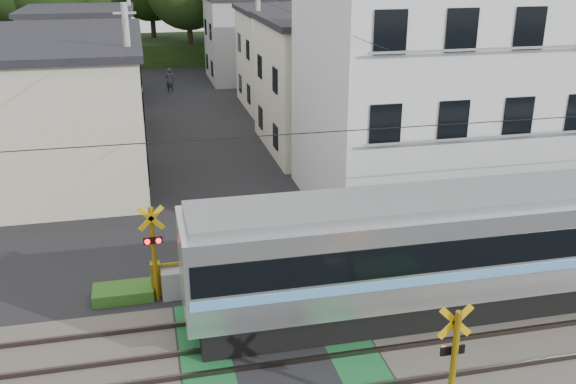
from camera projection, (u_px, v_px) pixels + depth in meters
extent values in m
plane|color=black|center=(279.00, 354.00, 16.80)|extent=(120.00, 120.00, 0.00)
cube|color=#47423A|center=(279.00, 354.00, 16.79)|extent=(120.00, 6.00, 0.00)
cube|color=black|center=(279.00, 354.00, 16.79)|extent=(5.20, 120.00, 0.00)
cube|color=#145126|center=(207.00, 364.00, 16.40)|extent=(1.30, 6.00, 0.00)
cube|color=#145126|center=(348.00, 344.00, 17.19)|extent=(1.30, 6.00, 0.00)
cube|color=#3F3833|center=(283.00, 363.00, 16.31)|extent=(120.00, 0.08, 0.14)
cube|color=#3F3833|center=(275.00, 341.00, 17.23)|extent=(120.00, 0.08, 0.14)
cube|color=#3F3833|center=(265.00, 314.00, 18.50)|extent=(120.00, 0.08, 0.14)
cube|color=black|center=(480.00, 290.00, 19.07)|extent=(16.76, 2.31, 0.87)
cube|color=black|center=(280.00, 319.00, 17.84)|extent=(2.33, 2.13, 0.58)
cube|color=silver|center=(486.00, 238.00, 18.47)|extent=(17.46, 2.72, 2.52)
cube|color=black|center=(488.00, 229.00, 18.37)|extent=(17.18, 2.76, 0.86)
cube|color=#5AA0E3|center=(485.00, 249.00, 18.60)|extent=(17.29, 2.75, 0.27)
cube|color=slate|center=(492.00, 194.00, 17.99)|extent=(17.11, 2.23, 0.23)
cube|color=black|center=(182.00, 257.00, 16.52)|extent=(0.10, 2.34, 1.51)
cylinder|color=#E5B20C|center=(452.00, 373.00, 13.61)|extent=(0.14, 0.14, 3.00)
cube|color=#E5B20C|center=(456.00, 322.00, 13.28)|extent=(0.77, 0.05, 0.77)
cube|color=#E5B20C|center=(456.00, 322.00, 13.28)|extent=(0.77, 0.05, 0.77)
cube|color=black|center=(452.00, 350.00, 13.53)|extent=(0.55, 0.05, 0.20)
sphere|color=#FF0C07|center=(444.00, 350.00, 13.55)|extent=(0.16, 0.16, 0.16)
sphere|color=#FF0C07|center=(458.00, 348.00, 13.61)|extent=(0.16, 0.16, 0.16)
cylinder|color=#E5B20C|center=(154.00, 254.00, 18.92)|extent=(0.14, 0.14, 3.00)
cube|color=#E5B20C|center=(151.00, 218.00, 18.41)|extent=(0.77, 0.05, 0.77)
cube|color=#E5B20C|center=(151.00, 218.00, 18.41)|extent=(0.77, 0.05, 0.77)
cube|color=black|center=(153.00, 240.00, 18.65)|extent=(0.55, 0.05, 0.20)
sphere|color=#FF0C07|center=(147.00, 242.00, 18.56)|extent=(0.16, 0.16, 0.16)
sphere|color=#FF0C07|center=(159.00, 241.00, 18.63)|extent=(0.16, 0.16, 0.16)
cube|color=gray|center=(173.00, 284.00, 19.40)|extent=(0.70, 0.50, 0.90)
cube|color=#E5B20C|center=(156.00, 279.00, 19.48)|extent=(0.30, 0.30, 1.10)
cube|color=#E5B20C|center=(229.00, 258.00, 19.80)|extent=(4.20, 0.08, 0.08)
cube|color=silver|center=(436.00, 95.00, 25.65)|extent=(10.00, 8.00, 9.00)
cube|color=black|center=(381.00, 209.00, 22.26)|extent=(1.10, 0.06, 1.40)
cube|color=black|center=(446.00, 203.00, 22.77)|extent=(1.10, 0.06, 1.40)
cube|color=black|center=(508.00, 197.00, 23.28)|extent=(1.10, 0.06, 1.40)
cube|color=black|center=(567.00, 192.00, 23.80)|extent=(1.10, 0.06, 1.40)
cube|color=gray|center=(479.00, 218.00, 23.04)|extent=(9.00, 0.06, 0.08)
cube|color=black|center=(385.00, 125.00, 21.20)|extent=(1.10, 0.06, 1.40)
cube|color=black|center=(453.00, 121.00, 21.71)|extent=(1.10, 0.06, 1.40)
cube|color=black|center=(518.00, 117.00, 22.22)|extent=(1.10, 0.06, 1.40)
cube|color=gray|center=(488.00, 137.00, 21.98)|extent=(9.00, 0.06, 0.08)
cube|color=black|center=(390.00, 32.00, 20.14)|extent=(1.10, 0.06, 1.40)
cube|color=black|center=(462.00, 30.00, 20.65)|extent=(1.10, 0.06, 1.40)
cube|color=black|center=(530.00, 28.00, 21.17)|extent=(1.10, 0.06, 1.40)
cube|color=gray|center=(498.00, 49.00, 20.93)|extent=(9.00, 0.06, 0.08)
cube|color=beige|center=(59.00, 125.00, 27.14)|extent=(7.00, 7.00, 6.00)
cube|color=black|center=(50.00, 49.00, 26.03)|extent=(7.35, 7.35, 0.30)
cube|color=black|center=(148.00, 169.00, 26.89)|extent=(0.06, 1.00, 1.20)
cube|color=black|center=(147.00, 146.00, 30.08)|extent=(0.06, 1.00, 1.20)
cube|color=black|center=(143.00, 104.00, 25.90)|extent=(0.06, 1.00, 1.20)
cube|color=black|center=(142.00, 87.00, 29.09)|extent=(0.06, 1.00, 1.20)
cube|color=beige|center=(333.00, 86.00, 33.49)|extent=(7.00, 8.00, 6.50)
cube|color=black|center=(335.00, 20.00, 32.29)|extent=(7.35, 8.40, 0.30)
cube|color=black|center=(275.00, 137.00, 31.61)|extent=(0.06, 1.00, 1.20)
cube|color=black|center=(260.00, 117.00, 35.26)|extent=(0.06, 1.00, 1.20)
cube|color=black|center=(275.00, 80.00, 30.62)|extent=(0.06, 1.00, 1.20)
cube|color=black|center=(260.00, 66.00, 34.27)|extent=(0.06, 1.00, 1.20)
cube|color=beige|center=(67.00, 86.00, 35.28)|extent=(8.00, 7.00, 5.80)
cube|color=black|center=(60.00, 30.00, 34.20)|extent=(8.40, 7.35, 0.30)
cube|color=black|center=(144.00, 118.00, 35.09)|extent=(0.06, 1.00, 1.20)
cube|color=black|center=(143.00, 104.00, 38.28)|extent=(0.06, 1.00, 1.20)
cube|color=black|center=(140.00, 67.00, 34.10)|extent=(0.06, 1.00, 1.20)
cube|color=black|center=(139.00, 57.00, 37.30)|extent=(0.06, 1.00, 1.20)
cube|color=beige|center=(296.00, 59.00, 42.74)|extent=(7.00, 7.00, 6.20)
cube|color=black|center=(296.00, 9.00, 41.59)|extent=(7.35, 7.35, 0.30)
cube|color=black|center=(249.00, 94.00, 41.04)|extent=(0.06, 1.00, 1.20)
cube|color=black|center=(240.00, 84.00, 44.23)|extent=(0.06, 1.00, 1.20)
cube|color=black|center=(248.00, 50.00, 40.05)|extent=(0.06, 1.00, 1.20)
cube|color=black|center=(239.00, 42.00, 43.25)|extent=(0.06, 1.00, 1.20)
cube|color=#9A9C9E|center=(83.00, 57.00, 44.41)|extent=(7.00, 8.00, 6.00)
cube|color=black|center=(78.00, 10.00, 43.29)|extent=(7.35, 8.40, 0.30)
cube|color=black|center=(137.00, 85.00, 43.92)|extent=(0.06, 1.00, 1.20)
cube|color=black|center=(137.00, 74.00, 47.57)|extent=(0.06, 1.00, 1.20)
cube|color=black|center=(134.00, 43.00, 42.93)|extent=(0.06, 1.00, 1.20)
cube|color=black|center=(133.00, 36.00, 46.58)|extent=(0.06, 1.00, 1.20)
cube|color=#9A9C9E|center=(258.00, 39.00, 51.68)|extent=(8.00, 7.00, 6.40)
cube|color=black|center=(212.00, 68.00, 49.91)|extent=(0.06, 1.00, 1.20)
cube|color=black|center=(207.00, 61.00, 53.10)|extent=(0.06, 1.00, 1.20)
cube|color=black|center=(210.00, 32.00, 48.92)|extent=(0.06, 1.00, 1.20)
cube|color=black|center=(206.00, 27.00, 52.11)|extent=(0.06, 1.00, 1.20)
cube|color=#1D3511|center=(170.00, 49.00, 62.04)|extent=(40.00, 10.00, 2.00)
cylinder|color=#332114|center=(18.00, 34.00, 56.63)|extent=(0.50, 0.50, 5.92)
cylinder|color=#332114|center=(49.00, 35.00, 56.75)|extent=(0.50, 0.50, 5.77)
cylinder|color=#332114|center=(96.00, 35.00, 59.89)|extent=(0.50, 0.50, 5.08)
cylinder|color=#332114|center=(153.00, 28.00, 61.91)|extent=(0.50, 0.50, 5.87)
cylinder|color=#332114|center=(190.00, 36.00, 57.79)|extent=(0.50, 0.50, 5.33)
cylinder|color=#332114|center=(236.00, 37.00, 61.21)|extent=(0.50, 0.50, 4.40)
cylinder|color=#332114|center=(262.00, 29.00, 64.17)|extent=(0.50, 0.50, 5.11)
cylinder|color=#332114|center=(312.00, 28.00, 63.99)|extent=(0.50, 0.50, 5.37)
cube|color=black|center=(487.00, 122.00, 17.17)|extent=(60.00, 0.02, 0.02)
cylinder|color=#A5A5A0|center=(132.00, 103.00, 26.53)|extent=(0.26, 0.26, 8.00)
cube|color=#A5A5A0|center=(124.00, 13.00, 25.26)|extent=(0.90, 0.08, 0.08)
cylinder|color=#A5A5A0|center=(259.00, 62.00, 36.20)|extent=(0.26, 0.26, 8.00)
cylinder|color=#A5A5A0|center=(132.00, 39.00, 45.68)|extent=(0.26, 0.26, 8.00)
cube|color=black|center=(127.00, 0.00, 34.90)|extent=(0.02, 42.00, 0.02)
imported|color=#32373F|center=(170.00, 80.00, 47.51)|extent=(0.76, 0.61, 1.80)
cube|color=#2D5E1E|center=(123.00, 293.00, 19.45)|extent=(1.80, 1.00, 0.36)
cube|color=#2D5E1E|center=(398.00, 274.00, 20.62)|extent=(1.50, 0.90, 0.30)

